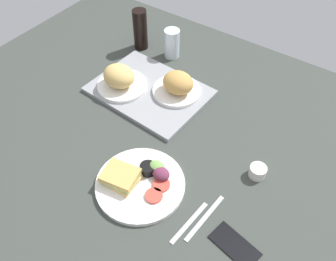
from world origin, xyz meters
The scene contains 11 objects.
ground_plane centered at (0.00, 0.00, -1.50)cm, with size 190.00×150.00×3.00cm, color #383D38.
serving_tray centered at (-18.28, 18.83, 0.80)cm, with size 45.00×33.00×1.60cm, color gray.
bread_plate_near centered at (-28.63, 13.34, 5.86)cm, with size 20.30×20.30×10.28cm.
bread_plate_far centered at (-7.72, 23.53, 5.66)cm, with size 19.43×19.43×9.87cm.
plate_with_salad centered at (5.75, -18.50, 1.69)cm, with size 28.90×28.90×5.40cm.
drinking_glass centered at (-24.95, 44.63, 6.55)cm, with size 6.81×6.81×13.11cm, color silver.
soda_bottle centered at (-40.51, 42.13, 9.27)cm, with size 6.40×6.40×18.53cm, color black.
espresso_cup centered at (35.37, 6.46, 2.00)cm, with size 5.60×5.60×4.00cm, color silver.
fork centered at (26.40, -20.91, 0.25)cm, with size 17.00×1.40×0.50cm, color #B7B7BC.
knife centered at (29.40, -16.91, 0.25)cm, with size 19.00×1.40×0.50cm, color #B7B7BC.
cell_phone centered at (40.87, -19.50, 0.40)cm, with size 14.40×7.20×0.80cm, color black.
Camera 1 is at (49.90, -65.69, 97.05)cm, focal length 37.87 mm.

